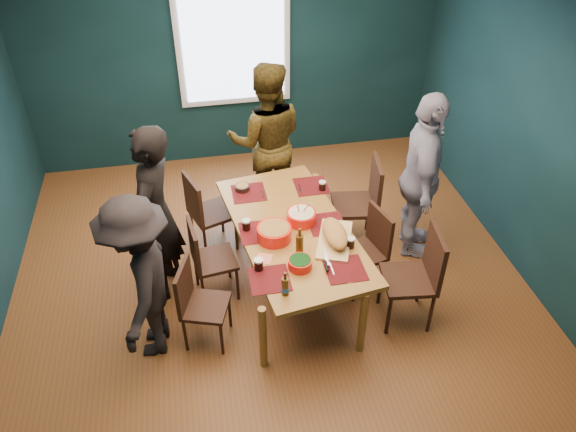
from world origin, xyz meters
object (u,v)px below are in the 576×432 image
object	(u,v)px
chair_right_far	(364,197)
bowl_salad	(274,233)
person_right	(421,178)
bowl_dumpling	(301,216)
chair_right_mid	(370,244)
dining_table	(293,234)
person_far_left	(155,216)
person_back	(267,141)
chair_right_near	(420,271)
chair_left_mid	(205,255)
cutting_board	(335,235)
bowl_herbs	(300,263)
chair_left_far	(204,209)
person_near_left	(141,280)
chair_left_near	(196,299)

from	to	relation	value
chair_right_far	bowl_salad	world-z (taller)	chair_right_far
person_right	bowl_dumpling	xyz separation A→B (m)	(-1.25, -0.25, -0.10)
chair_right_mid	dining_table	bearing A→B (deg)	158.23
person_far_left	person_right	distance (m)	2.56
person_right	bowl_dumpling	bearing A→B (deg)	118.53
dining_table	person_back	bearing A→B (deg)	82.22
chair_right_near	chair_left_mid	bearing A→B (deg)	167.40
chair_right_mid	bowl_salad	world-z (taller)	bowl_salad
cutting_board	dining_table	bearing A→B (deg)	162.60
chair_left_mid	bowl_salad	xyz separation A→B (m)	(0.62, -0.17, 0.31)
bowl_herbs	chair_right_near	bearing A→B (deg)	-3.99
bowl_herbs	person_far_left	bearing A→B (deg)	147.02
chair_left_far	chair_right_far	size ratio (longest dim) A/B	0.91
chair_right_mid	bowl_dumpling	size ratio (longest dim) A/B	3.16
chair_left_far	chair_right_far	xyz separation A→B (m)	(1.63, -0.19, 0.05)
chair_left_mid	person_back	world-z (taller)	person_back
dining_table	bowl_dumpling	size ratio (longest dim) A/B	7.62
chair_left_far	bowl_herbs	xyz separation A→B (m)	(0.73, -1.26, 0.25)
chair_right_mid	person_right	world-z (taller)	person_right
chair_left_mid	person_near_left	xyz separation A→B (m)	(-0.53, -0.53, 0.29)
chair_right_mid	person_right	distance (m)	0.84
chair_left_near	person_back	distance (m)	2.08
person_near_left	person_back	bearing A→B (deg)	152.22
bowl_herbs	chair_left_far	bearing A→B (deg)	120.01
chair_left_far	cutting_board	distance (m)	1.50
chair_left_far	chair_right_mid	distance (m)	1.71
dining_table	chair_right_far	distance (m)	1.02
chair_right_mid	chair_left_far	bearing A→B (deg)	136.30
person_near_left	bowl_herbs	xyz separation A→B (m)	(1.30, -0.05, 0.00)
person_right	bowl_dumpling	distance (m)	1.28
chair_left_far	chair_right_near	xyz separation A→B (m)	(1.79, -1.34, 0.04)
chair_right_far	person_back	bearing A→B (deg)	146.13
chair_right_far	cutting_board	distance (m)	0.99
bowl_dumpling	chair_left_mid	bearing A→B (deg)	-178.30
dining_table	chair_left_far	size ratio (longest dim) A/B	2.27
chair_left_mid	person_near_left	distance (m)	0.80
chair_right_mid	cutting_board	size ratio (longest dim) A/B	1.19
chair_left_mid	person_back	xyz separation A→B (m)	(0.79, 1.30, 0.39)
person_back	bowl_salad	bearing A→B (deg)	90.22
chair_right_mid	bowl_herbs	size ratio (longest dim) A/B	4.16
chair_right_near	cutting_board	size ratio (longest dim) A/B	1.37
person_far_left	person_near_left	world-z (taller)	person_far_left
chair_left_near	chair_right_mid	distance (m)	1.71
person_far_left	chair_right_near	bearing A→B (deg)	87.56
chair_left_far	chair_left_mid	size ratio (longest dim) A/B	1.07
chair_left_far	chair_right_near	bearing A→B (deg)	-56.12
bowl_dumpling	bowl_herbs	distance (m)	0.62
dining_table	chair_right_far	size ratio (longest dim) A/B	2.07
chair_right_far	bowl_herbs	size ratio (longest dim) A/B	4.85
chair_left_near	bowl_herbs	size ratio (longest dim) A/B	4.04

